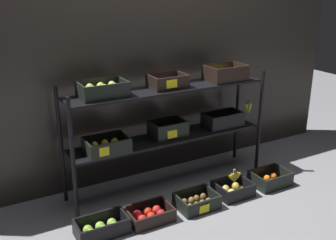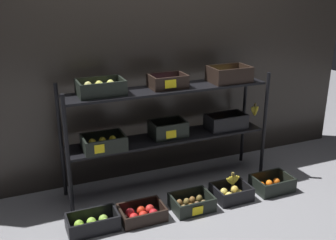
% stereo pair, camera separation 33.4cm
% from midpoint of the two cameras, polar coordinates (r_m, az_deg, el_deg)
% --- Properties ---
extents(ground_plane, '(10.00, 10.00, 0.00)m').
position_cam_midpoint_polar(ground_plane, '(3.64, -2.66, -9.20)').
color(ground_plane, gray).
extents(storefront_wall, '(4.17, 0.12, 1.77)m').
position_cam_midpoint_polar(storefront_wall, '(3.64, -5.48, 5.64)').
color(storefront_wall, '#2D2823').
rests_on(storefront_wall, ground_plane).
extents(display_rack, '(1.87, 0.37, 1.04)m').
position_cam_midpoint_polar(display_rack, '(3.37, -2.70, 1.16)').
color(display_rack, black).
rests_on(display_rack, ground_plane).
extents(crate_ground_apple_green, '(0.38, 0.21, 0.12)m').
position_cam_midpoint_polar(crate_ground_apple_green, '(3.05, -12.71, -14.99)').
color(crate_ground_apple_green, black).
rests_on(crate_ground_apple_green, ground_plane).
extents(crate_ground_apple_red, '(0.34, 0.24, 0.11)m').
position_cam_midpoint_polar(crate_ground_apple_red, '(3.14, -5.80, -13.49)').
color(crate_ground_apple_red, black).
rests_on(crate_ground_apple_red, ground_plane).
extents(crate_ground_kiwi, '(0.32, 0.26, 0.12)m').
position_cam_midpoint_polar(crate_ground_kiwi, '(3.28, 1.19, -11.79)').
color(crate_ground_kiwi, black).
rests_on(crate_ground_kiwi, ground_plane).
extents(crate_ground_apple_gold, '(0.30, 0.25, 0.12)m').
position_cam_midpoint_polar(crate_ground_apple_gold, '(3.47, 6.58, -9.99)').
color(crate_ground_apple_gold, black).
rests_on(crate_ground_apple_gold, ground_plane).
extents(crate_ground_tangerine, '(0.33, 0.25, 0.13)m').
position_cam_midpoint_polar(crate_ground_tangerine, '(3.69, 11.91, -8.43)').
color(crate_ground_tangerine, black).
rests_on(crate_ground_tangerine, ground_plane).
extents(banana_bunch_loose, '(0.15, 0.04, 0.12)m').
position_cam_midpoint_polar(banana_bunch_loose, '(3.41, 6.76, -8.21)').
color(banana_bunch_loose, brown).
rests_on(banana_bunch_loose, crate_ground_apple_gold).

